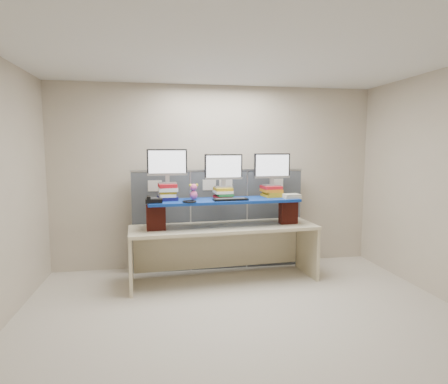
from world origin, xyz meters
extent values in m
cube|color=beige|center=(0.00, 0.00, 1.40)|extent=(5.00, 4.00, 2.80)
cube|color=beige|center=(0.00, 0.00, 0.00)|extent=(5.00, 4.00, 0.01)
cube|color=silver|center=(0.00, 0.00, 2.80)|extent=(5.00, 4.00, 0.01)
cube|color=#43484F|center=(-0.87, 1.78, 0.75)|extent=(0.85, 0.05, 1.50)
cube|color=#43484F|center=(0.00, 1.78, 0.75)|extent=(0.85, 0.05, 1.50)
cube|color=#43484F|center=(0.87, 1.78, 0.75)|extent=(0.85, 0.05, 1.50)
cube|color=#B0B2B7|center=(0.00, 1.78, 1.51)|extent=(2.60, 0.06, 0.03)
cube|color=white|center=(-0.95, 1.75, 1.30)|extent=(0.20, 0.00, 0.16)
cube|color=white|center=(-0.15, 1.75, 1.30)|extent=(0.20, 0.00, 0.16)
cube|color=white|center=(0.10, 1.75, 1.30)|extent=(0.20, 0.00, 0.16)
cube|color=white|center=(0.90, 1.75, 1.30)|extent=(0.20, 0.00, 0.16)
cube|color=beige|center=(-0.02, 1.23, 0.76)|extent=(2.61, 0.91, 0.04)
cube|color=beige|center=(-1.27, 1.15, 0.37)|extent=(0.09, 0.70, 0.74)
cube|color=beige|center=(1.24, 1.31, 0.37)|extent=(0.09, 0.70, 0.74)
cube|color=maroon|center=(-0.94, 1.12, 0.95)|extent=(0.25, 0.15, 0.33)
cube|color=maroon|center=(0.91, 1.24, 0.95)|extent=(0.25, 0.15, 0.33)
cube|color=navy|center=(-0.02, 1.23, 1.13)|extent=(2.09, 0.65, 0.04)
cube|color=#13114E|center=(-0.78, 1.30, 1.17)|extent=(0.28, 0.32, 0.05)
cube|color=white|center=(-0.78, 1.29, 1.22)|extent=(0.24, 0.30, 0.04)
cube|color=#B69218|center=(-0.78, 1.31, 1.25)|extent=(0.24, 0.30, 0.03)
cube|color=white|center=(-0.77, 1.30, 1.30)|extent=(0.26, 0.31, 0.05)
cube|color=red|center=(-0.78, 1.30, 1.35)|extent=(0.26, 0.32, 0.05)
cube|color=red|center=(-0.01, 1.35, 1.17)|extent=(0.24, 0.29, 0.03)
cube|color=#1F7539|center=(0.01, 1.34, 1.20)|extent=(0.22, 0.29, 0.04)
cube|color=white|center=(-0.02, 1.34, 1.24)|extent=(0.25, 0.31, 0.04)
cube|color=#B69218|center=(-0.01, 1.34, 1.28)|extent=(0.24, 0.29, 0.04)
cube|color=#B69218|center=(0.71, 1.39, 1.17)|extent=(0.26, 0.32, 0.04)
cube|color=#B69218|center=(0.72, 1.39, 1.20)|extent=(0.24, 0.30, 0.04)
cube|color=orange|center=(0.70, 1.40, 1.24)|extent=(0.27, 0.32, 0.04)
cube|color=red|center=(0.70, 1.40, 1.29)|extent=(0.27, 0.30, 0.04)
cube|color=#A1A1A6|center=(-0.78, 1.30, 1.38)|extent=(0.24, 0.16, 0.02)
cube|color=#A1A1A6|center=(-0.78, 1.30, 1.43)|extent=(0.06, 0.05, 0.10)
cube|color=black|center=(-0.78, 1.30, 1.66)|extent=(0.53, 0.07, 0.35)
cube|color=white|center=(-0.78, 1.28, 1.66)|extent=(0.49, 0.04, 0.31)
cube|color=#A1A1A6|center=(0.00, 1.35, 1.31)|extent=(0.24, 0.16, 0.02)
cube|color=#A1A1A6|center=(0.00, 1.35, 1.36)|extent=(0.06, 0.05, 0.10)
cube|color=black|center=(0.00, 1.35, 1.59)|extent=(0.53, 0.07, 0.35)
cube|color=white|center=(0.00, 1.33, 1.59)|extent=(0.49, 0.04, 0.31)
cube|color=#A1A1A6|center=(0.71, 1.40, 1.32)|extent=(0.24, 0.16, 0.02)
cube|color=#A1A1A6|center=(0.71, 1.40, 1.37)|extent=(0.06, 0.05, 0.10)
cube|color=black|center=(0.71, 1.40, 1.60)|extent=(0.53, 0.07, 0.35)
cube|color=white|center=(0.71, 1.38, 1.60)|extent=(0.49, 0.04, 0.31)
cube|color=black|center=(0.05, 1.10, 1.16)|extent=(0.47, 0.18, 0.03)
cube|color=#2E2F31|center=(0.05, 1.10, 1.18)|extent=(0.41, 0.13, 0.00)
ellipsoid|color=black|center=(0.25, 1.14, 1.17)|extent=(0.08, 0.11, 0.03)
cube|color=black|center=(-0.96, 1.06, 1.18)|extent=(0.22, 0.20, 0.05)
cube|color=#2E2F31|center=(-0.96, 1.06, 1.21)|extent=(0.11, 0.11, 0.01)
cube|color=black|center=(-1.02, 1.06, 1.22)|extent=(0.05, 0.19, 0.04)
torus|color=black|center=(-0.51, 1.02, 1.16)|extent=(0.21, 0.21, 0.02)
ellipsoid|color=#E95893|center=(-0.43, 1.29, 1.21)|extent=(0.10, 0.09, 0.12)
sphere|color=#E95893|center=(-0.43, 1.29, 1.32)|extent=(0.09, 0.09, 0.09)
sphere|color=yellow|center=(-0.47, 1.29, 1.34)|extent=(0.04, 0.04, 0.04)
sphere|color=yellow|center=(-0.38, 1.29, 1.34)|extent=(0.04, 0.04, 0.04)
cube|color=beige|center=(0.94, 1.20, 1.16)|extent=(0.25, 0.20, 0.03)
cube|color=beige|center=(0.94, 1.20, 1.19)|extent=(0.24, 0.19, 0.03)
camera|label=1|loc=(-0.88, -3.76, 1.84)|focal=30.00mm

